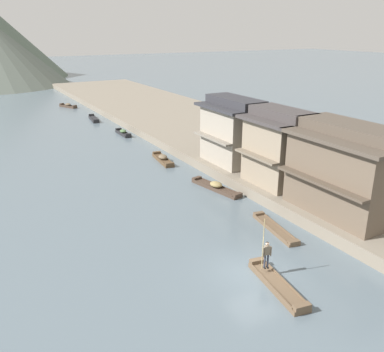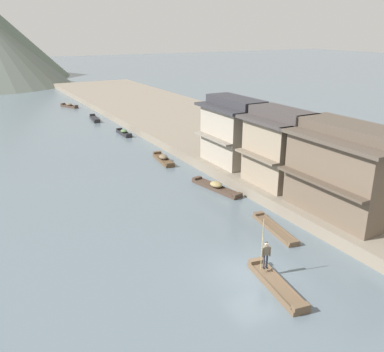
{
  "view_description": "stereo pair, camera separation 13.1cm",
  "coord_description": "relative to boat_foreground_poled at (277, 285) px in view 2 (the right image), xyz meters",
  "views": [
    {
      "loc": [
        -12.84,
        -16.01,
        12.98
      ],
      "look_at": [
        2.27,
        11.05,
        1.9
      ],
      "focal_mm": 38.79,
      "sensor_mm": 36.0,
      "label": 1
    },
    {
      "loc": [
        -12.73,
        -16.07,
        12.98
      ],
      "look_at": [
        2.27,
        11.05,
        1.9
      ],
      "focal_mm": 38.79,
      "sensor_mm": 36.0,
      "label": 2
    }
  ],
  "objects": [
    {
      "name": "ground_plane",
      "position": [
        -0.22,
        1.9,
        -0.16
      ],
      "size": [
        400.0,
        400.0,
        0.0
      ],
      "primitive_type": "plane",
      "color": "slate"
    },
    {
      "name": "riverbank_right",
      "position": [
        15.04,
        31.9,
        0.27
      ],
      "size": [
        18.0,
        110.0,
        0.87
      ],
      "primitive_type": "cube",
      "color": "slate",
      "rests_on": "ground"
    },
    {
      "name": "boat_foreground_poled",
      "position": [
        0.0,
        0.0,
        0.0
      ],
      "size": [
        1.71,
        4.86,
        0.49
      ],
      "color": "brown",
      "rests_on": "ground"
    },
    {
      "name": "boatman_person",
      "position": [
        0.17,
        1.24,
        1.34
      ],
      "size": [
        0.56,
        0.32,
        3.04
      ],
      "color": "black",
      "rests_on": "boat_foreground_poled"
    },
    {
      "name": "boat_moored_nearest",
      "position": [
        4.22,
        22.99,
        0.08
      ],
      "size": [
        1.49,
        4.66,
        0.72
      ],
      "color": "brown",
      "rests_on": "ground"
    },
    {
      "name": "boat_moored_second",
      "position": [
        3.92,
        46.42,
        0.02
      ],
      "size": [
        1.43,
        4.67,
        0.55
      ],
      "color": "#232326",
      "rests_on": "ground"
    },
    {
      "name": "boat_moored_third",
      "position": [
        4.22,
        5.24,
        -0.04
      ],
      "size": [
        1.59,
        4.94,
        0.36
      ],
      "color": "brown",
      "rests_on": "ground"
    },
    {
      "name": "boat_moored_far",
      "position": [
        4.77,
        13.63,
        0.06
      ],
      "size": [
        1.92,
        5.49,
        0.69
      ],
      "color": "#423328",
      "rests_on": "ground"
    },
    {
      "name": "boat_midriver_drifting",
      "position": [
        4.62,
        35.78,
        0.09
      ],
      "size": [
        0.85,
        3.86,
        0.69
      ],
      "color": "#232326",
      "rests_on": "ground"
    },
    {
      "name": "boat_midriver_upstream",
      "position": [
        3.17,
        59.12,
        0.1
      ],
      "size": [
        2.39,
        3.75,
        0.72
      ],
      "color": "#423328",
      "rests_on": "ground"
    },
    {
      "name": "house_waterfront_nearest",
      "position": [
        9.44,
        3.95,
        3.7
      ],
      "size": [
        6.29,
        8.33,
        6.14
      ],
      "color": "brown",
      "rests_on": "riverbank_right"
    },
    {
      "name": "house_waterfront_second",
      "position": [
        8.94,
        10.67,
        3.72
      ],
      "size": [
        5.29,
        5.7,
        6.14
      ],
      "color": "gray",
      "rests_on": "riverbank_right"
    },
    {
      "name": "house_waterfront_tall",
      "position": [
        8.96,
        17.19,
        3.71
      ],
      "size": [
        5.31,
        6.5,
        6.14
      ],
      "color": "gray",
      "rests_on": "riverbank_right"
    }
  ]
}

